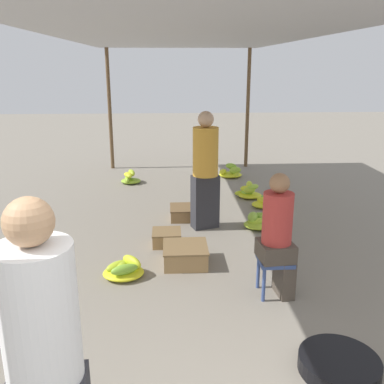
# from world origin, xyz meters

# --- Properties ---
(canopy_post_back_left) EXTENTS (0.08, 0.08, 2.65)m
(canopy_post_back_left) POSITION_xyz_m (-1.55, 8.40, 1.33)
(canopy_post_back_left) COLOR brown
(canopy_post_back_left) RESTS_ON ground
(canopy_post_back_right) EXTENTS (0.08, 0.08, 2.65)m
(canopy_post_back_right) POSITION_xyz_m (1.55, 8.40, 1.33)
(canopy_post_back_right) COLOR brown
(canopy_post_back_right) RESTS_ON ground
(canopy_tarp) EXTENTS (3.50, 8.50, 0.04)m
(canopy_tarp) POSITION_xyz_m (0.00, 4.35, 2.67)
(canopy_tarp) COLOR #B2B2B7
(canopy_tarp) RESTS_ON canopy_post_front_left
(vendor_foreground) EXTENTS (0.40, 0.39, 1.75)m
(vendor_foreground) POSITION_xyz_m (-0.88, 0.49, 0.91)
(vendor_foreground) COLOR #2D2D33
(vendor_foreground) RESTS_ON ground
(stool) EXTENTS (0.34, 0.34, 0.40)m
(stool) POSITION_xyz_m (0.81, 2.60, 0.32)
(stool) COLOR #384C84
(stool) RESTS_ON ground
(vendor_seated) EXTENTS (0.37, 0.37, 1.30)m
(vendor_seated) POSITION_xyz_m (0.83, 2.60, 0.68)
(vendor_seated) COLOR #4C4238
(vendor_seated) RESTS_ON ground
(basin_black) EXTENTS (0.63, 0.63, 0.12)m
(basin_black) POSITION_xyz_m (1.04, 1.41, 0.06)
(basin_black) COLOR black
(basin_black) RESTS_ON ground
(banana_pile_left_0) EXTENTS (0.47, 0.44, 0.22)m
(banana_pile_left_0) POSITION_xyz_m (-0.78, 3.07, 0.08)
(banana_pile_left_0) COLOR #ABC92D
(banana_pile_left_0) RESTS_ON ground
(banana_pile_left_1) EXTENTS (0.40, 0.45, 0.27)m
(banana_pile_left_1) POSITION_xyz_m (-1.04, 7.04, 0.11)
(banana_pile_left_1) COLOR #BED02A
(banana_pile_left_1) RESTS_ON ground
(banana_pile_right_0) EXTENTS (0.48, 0.36, 0.30)m
(banana_pile_right_0) POSITION_xyz_m (1.17, 5.94, 0.12)
(banana_pile_right_0) COLOR #B7CD2B
(banana_pile_right_0) RESTS_ON ground
(banana_pile_right_1) EXTENTS (0.52, 0.44, 0.21)m
(banana_pile_right_1) POSITION_xyz_m (1.37, 5.40, 0.08)
(banana_pile_right_1) COLOR #92BF32
(banana_pile_right_1) RESTS_ON ground
(banana_pile_right_2) EXTENTS (0.52, 0.42, 0.29)m
(banana_pile_right_2) POSITION_xyz_m (1.07, 7.43, 0.10)
(banana_pile_right_2) COLOR yellow
(banana_pile_right_2) RESTS_ON ground
(banana_pile_right_3) EXTENTS (0.46, 0.57, 0.20)m
(banana_pile_right_3) POSITION_xyz_m (1.06, 4.50, 0.08)
(banana_pile_right_3) COLOR #85BA34
(banana_pile_right_3) RESTS_ON ground
(crate_near) EXTENTS (0.38, 0.38, 0.19)m
(crate_near) POSITION_xyz_m (-0.30, 3.95, 0.10)
(crate_near) COLOR #9E7A4C
(crate_near) RESTS_ON ground
(crate_mid) EXTENTS (0.53, 0.53, 0.23)m
(crate_mid) POSITION_xyz_m (-0.07, 3.36, 0.12)
(crate_mid) COLOR #9E7A4C
(crate_mid) RESTS_ON ground
(crate_far) EXTENTS (0.47, 0.47, 0.19)m
(crate_far) POSITION_xyz_m (-0.01, 4.93, 0.10)
(crate_far) COLOR olive
(crate_far) RESTS_ON ground
(shopper_walking_mid) EXTENTS (0.46, 0.46, 1.69)m
(shopper_walking_mid) POSITION_xyz_m (0.26, 4.55, 0.88)
(shopper_walking_mid) COLOR #2D2D33
(shopper_walking_mid) RESTS_ON ground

